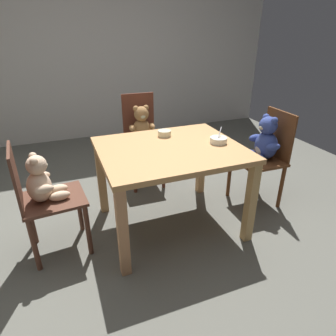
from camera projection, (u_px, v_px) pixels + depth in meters
name	position (u px, v px, depth m)	size (l,w,h in m)	color
ground_plane	(170.00, 225.00, 2.51)	(5.20, 5.20, 0.04)	#595950
wall_rear	(103.00, 41.00, 4.06)	(5.20, 0.08, 2.72)	#B8B5AE
dining_table	(170.00, 160.00, 2.24)	(1.07, 0.90, 0.70)	#B4814D
teddy_chair_far_center	(142.00, 133.00, 2.98)	(0.38, 0.42, 0.92)	#562A1D
teddy_chair_near_left	(43.00, 190.00, 1.98)	(0.45, 0.41, 0.85)	#543023
teddy_chair_near_right	(264.00, 147.00, 2.60)	(0.41, 0.41, 0.87)	#5B3219
porridge_bowl_cream_far_center	(164.00, 133.00, 2.42)	(0.11, 0.11, 0.05)	beige
porridge_bowl_white_near_right	(218.00, 140.00, 2.27)	(0.13, 0.13, 0.11)	silver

